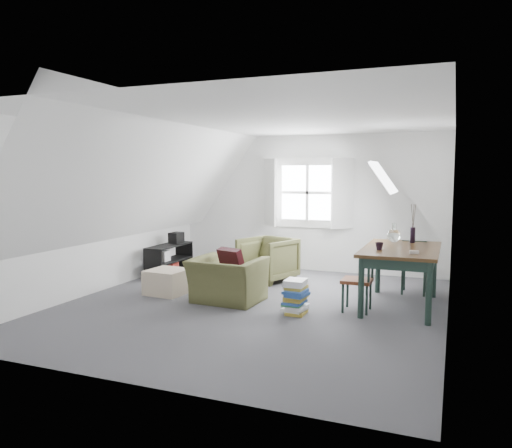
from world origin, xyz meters
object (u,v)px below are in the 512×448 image
at_px(armchair_far, 267,281).
at_px(ottoman, 168,282).
at_px(dining_chair_far, 414,266).
at_px(media_shelf, 168,262).
at_px(magazine_stack, 296,297).
at_px(armchair_near, 227,302).
at_px(dining_chair_near, 360,280).
at_px(dining_table, 401,256).

bearing_deg(armchair_far, ottoman, -107.15).
xyz_separation_m(dining_chair_far, media_shelf, (-4.14, -0.21, -0.18)).
height_order(ottoman, dining_chair_far, dining_chair_far).
distance_m(armchair_far, magazine_stack, 2.01).
distance_m(armchair_near, ottoman, 1.06).
xyz_separation_m(dining_chair_far, dining_chair_near, (-0.59, -1.26, -0.01)).
bearing_deg(magazine_stack, dining_chair_far, 51.54).
bearing_deg(dining_chair_far, magazine_stack, 54.19).
bearing_deg(armchair_far, dining_chair_near, -15.85).
relative_size(armchair_far, dining_chair_near, 1.00).
height_order(armchair_far, magazine_stack, magazine_stack).
bearing_deg(ottoman, dining_table, 8.94).
bearing_deg(dining_table, ottoman, -173.48).
relative_size(ottoman, dining_table, 0.34).
bearing_deg(media_shelf, dining_chair_far, 3.64).
bearing_deg(dining_table, armchair_near, -167.18).
xyz_separation_m(armchair_near, dining_chair_near, (1.81, 0.20, 0.42)).
bearing_deg(armchair_far, magazine_stack, -38.63).
relative_size(dining_table, media_shelf, 1.52).
distance_m(armchair_near, armchair_far, 1.50).
bearing_deg(ottoman, dining_chair_near, 2.03).
bearing_deg(dining_chair_far, dining_table, 84.70).
bearing_deg(dining_chair_near, dining_chair_far, 164.08).
bearing_deg(dining_chair_far, armchair_near, 33.98).
relative_size(armchair_far, magazine_stack, 1.83).
height_order(dining_chair_near, media_shelf, dining_chair_near).
relative_size(armchair_near, ottoman, 1.74).
relative_size(dining_table, dining_chair_far, 1.96).
relative_size(dining_chair_far, dining_chair_near, 1.02).
distance_m(dining_chair_near, media_shelf, 3.71).
xyz_separation_m(dining_chair_near, magazine_stack, (-0.74, -0.42, -0.20)).
bearing_deg(magazine_stack, armchair_far, 120.91).
relative_size(armchair_near, magazine_stack, 2.17).
relative_size(armchair_near, dining_table, 0.59).
height_order(ottoman, dining_table, dining_table).
height_order(dining_chair_far, dining_chair_near, dining_chair_far).
height_order(armchair_near, ottoman, ottoman).
relative_size(armchair_far, media_shelf, 0.75).
bearing_deg(ottoman, armchair_near, -5.54).
xyz_separation_m(dining_table, magazine_stack, (-1.22, -0.84, -0.48)).
bearing_deg(magazine_stack, dining_chair_near, 29.26).
bearing_deg(ottoman, magazine_stack, -8.49).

